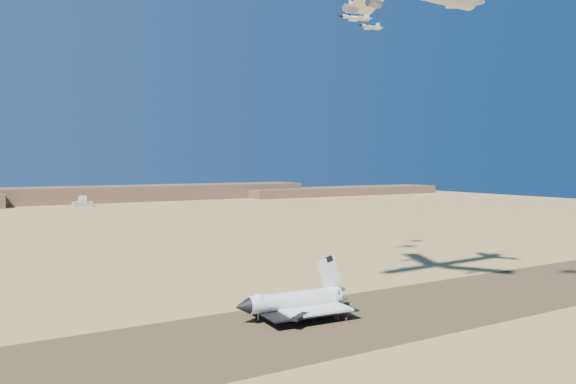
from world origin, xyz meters
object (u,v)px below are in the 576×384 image
shuttle (295,302)px  chase_jet_e (370,27)px  crew_a (338,318)px  crew_b (346,318)px  crew_c (335,318)px  chase_jet_d (355,18)px

shuttle → chase_jet_e: (72.59, 55.04, 99.95)m
crew_a → crew_b: size_ratio=0.98×
chase_jet_e → crew_c: bearing=-141.8°
crew_c → crew_a: bearing=171.7°
chase_jet_d → chase_jet_e: (18.05, 12.42, 1.16)m
crew_c → shuttle: bearing=0.3°
shuttle → crew_b: shuttle is taller
crew_c → chase_jet_e: (64.06, 63.51, 103.84)m
chase_jet_d → crew_b: bearing=-124.4°
shuttle → crew_b: (11.01, -10.59, -3.85)m
crew_b → shuttle: bearing=32.0°
crew_b → chase_jet_d: 123.54m
crew_b → chase_jet_e: (61.58, 65.63, 103.81)m
crew_a → chase_jet_d: (45.43, 51.86, 102.66)m
shuttle → crew_c: 12.64m
crew_a → chase_jet_d: bearing=-19.2°
chase_jet_d → crew_c: bearing=-127.2°
shuttle → crew_a: bearing=-41.7°
crew_b → chase_jet_e: size_ratio=0.12×
shuttle → crew_b: bearing=-40.2°
chase_jet_e → crew_b: bearing=-139.7°
crew_b → chase_jet_d: chase_jet_d is taller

